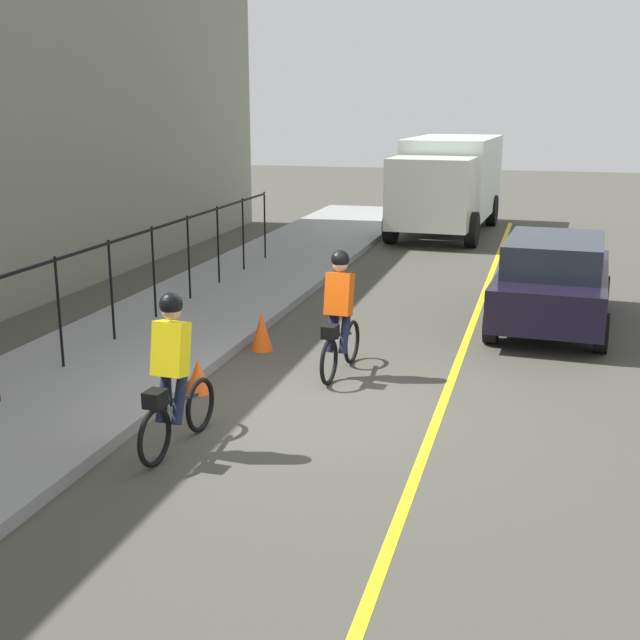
# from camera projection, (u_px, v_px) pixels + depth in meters

# --- Properties ---
(ground_plane) EXTENTS (80.00, 80.00, 0.00)m
(ground_plane) POSITION_uv_depth(u_px,v_px,m) (313.00, 407.00, 10.82)
(ground_plane) COLOR #414038
(lane_line_centre) EXTENTS (36.00, 0.12, 0.01)m
(lane_line_centre) POSITION_uv_depth(u_px,v_px,m) (437.00, 419.00, 10.41)
(lane_line_centre) COLOR yellow
(lane_line_centre) RESTS_ON ground
(sidewalk) EXTENTS (40.00, 3.20, 0.15)m
(sidewalk) POSITION_uv_depth(u_px,v_px,m) (79.00, 379.00, 11.67)
(sidewalk) COLOR gray
(sidewalk) RESTS_ON ground
(iron_fence) EXTENTS (16.39, 0.04, 1.60)m
(iron_fence) POSITION_uv_depth(u_px,v_px,m) (85.00, 278.00, 12.39)
(iron_fence) COLOR black
(iron_fence) RESTS_ON sidewalk
(cyclist_lead) EXTENTS (1.71, 0.38, 1.83)m
(cyclist_lead) POSITION_uv_depth(u_px,v_px,m) (173.00, 374.00, 9.26)
(cyclist_lead) COLOR black
(cyclist_lead) RESTS_ON ground
(cyclist_follow) EXTENTS (1.71, 0.38, 1.83)m
(cyclist_follow) POSITION_uv_depth(u_px,v_px,m) (339.00, 314.00, 11.87)
(cyclist_follow) COLOR black
(cyclist_follow) RESTS_ON ground
(patrol_sedan) EXTENTS (4.50, 2.12, 1.58)m
(patrol_sedan) POSITION_uv_depth(u_px,v_px,m) (553.00, 280.00, 14.56)
(patrol_sedan) COLOR black
(patrol_sedan) RESTS_ON ground
(box_truck_background) EXTENTS (6.82, 2.81, 2.78)m
(box_truck_background) POSITION_uv_depth(u_px,v_px,m) (448.00, 180.00, 24.92)
(box_truck_background) COLOR silver
(box_truck_background) RESTS_ON ground
(traffic_cone_near) EXTENTS (0.36, 0.36, 0.47)m
(traffic_cone_near) POSITION_uv_depth(u_px,v_px,m) (198.00, 376.00, 11.31)
(traffic_cone_near) COLOR #FE5818
(traffic_cone_near) RESTS_ON ground
(traffic_cone_far) EXTENTS (0.36, 0.36, 0.61)m
(traffic_cone_far) POSITION_uv_depth(u_px,v_px,m) (262.00, 332.00, 13.22)
(traffic_cone_far) COLOR #F95614
(traffic_cone_far) RESTS_ON ground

